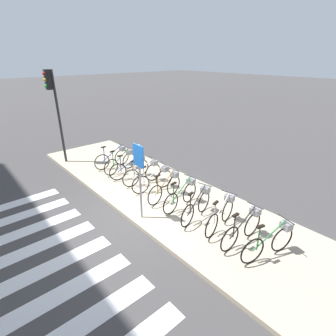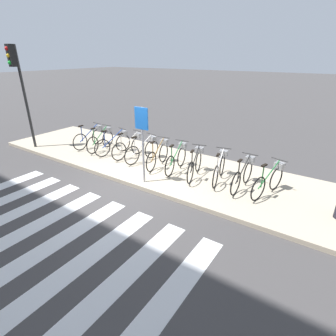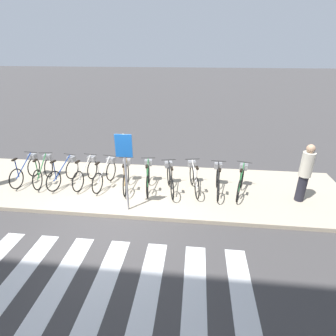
# 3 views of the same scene
# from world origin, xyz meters

# --- Properties ---
(ground_plane) EXTENTS (120.00, 120.00, 0.00)m
(ground_plane) POSITION_xyz_m (0.00, 0.00, 0.00)
(ground_plane) COLOR #423F3F
(sidewalk) EXTENTS (13.85, 3.37, 0.12)m
(sidewalk) POSITION_xyz_m (0.00, 1.68, 0.06)
(sidewalk) COLOR #B7A88E
(sidewalk) RESTS_ON ground_plane
(parked_bicycle_0) EXTENTS (0.46, 1.58, 0.97)m
(parked_bicycle_0) POSITION_xyz_m (-3.49, 1.67, 0.55)
(parked_bicycle_0) COLOR black
(parked_bicycle_0) RESTS_ON sidewalk
(parked_bicycle_1) EXTENTS (0.46, 1.57, 0.97)m
(parked_bicycle_1) POSITION_xyz_m (-2.88, 1.67, 0.55)
(parked_bicycle_1) COLOR black
(parked_bicycle_1) RESTS_ON sidewalk
(parked_bicycle_2) EXTENTS (0.51, 1.55, 0.97)m
(parked_bicycle_2) POSITION_xyz_m (-2.12, 1.63, 0.55)
(parked_bicycle_2) COLOR black
(parked_bicycle_2) RESTS_ON sidewalk
(parked_bicycle_3) EXTENTS (0.46, 1.57, 0.97)m
(parked_bicycle_3) POSITION_xyz_m (-1.40, 1.70, 0.55)
(parked_bicycle_3) COLOR black
(parked_bicycle_3) RESTS_ON sidewalk
(parked_bicycle_4) EXTENTS (0.46, 1.56, 0.97)m
(parked_bicycle_4) POSITION_xyz_m (-0.74, 1.65, 0.55)
(parked_bicycle_4) COLOR black
(parked_bicycle_4) RESTS_ON sidewalk
(parked_bicycle_5) EXTENTS (0.46, 1.57, 0.97)m
(parked_bicycle_5) POSITION_xyz_m (-0.03, 1.57, 0.55)
(parked_bicycle_5) COLOR black
(parked_bicycle_5) RESTS_ON sidewalk
(parked_bicycle_6) EXTENTS (0.46, 1.57, 0.97)m
(parked_bicycle_6) POSITION_xyz_m (0.68, 1.60, 0.55)
(parked_bicycle_6) COLOR black
(parked_bicycle_6) RESTS_ON sidewalk
(parked_bicycle_7) EXTENTS (0.52, 1.55, 0.97)m
(parked_bicycle_7) POSITION_xyz_m (1.39, 1.53, 0.55)
(parked_bicycle_7) COLOR black
(parked_bicycle_7) RESTS_ON sidewalk
(parked_bicycle_8) EXTENTS (0.49, 1.56, 0.97)m
(parked_bicycle_8) POSITION_xyz_m (2.13, 1.67, 0.55)
(parked_bicycle_8) COLOR black
(parked_bicycle_8) RESTS_ON sidewalk
(parked_bicycle_9) EXTENTS (0.46, 1.58, 0.97)m
(parked_bicycle_9) POSITION_xyz_m (2.88, 1.59, 0.55)
(parked_bicycle_9) COLOR black
(parked_bicycle_9) RESTS_ON sidewalk
(parked_bicycle_10) EXTENTS (0.57, 1.54, 0.97)m
(parked_bicycle_10) POSITION_xyz_m (3.59, 1.61, 0.55)
(parked_bicycle_10) COLOR black
(parked_bicycle_10) RESTS_ON sidewalk
(pedestrian) EXTENTS (0.34, 0.34, 1.76)m
(pedestrian) POSITION_xyz_m (5.29, 1.35, 1.05)
(pedestrian) COLOR #23232D
(pedestrian) RESTS_ON sidewalk
(sign_post) EXTENTS (0.44, 0.07, 2.21)m
(sign_post) POSITION_xyz_m (0.34, 0.29, 1.62)
(sign_post) COLOR #99999E
(sign_post) RESTS_ON sidewalk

